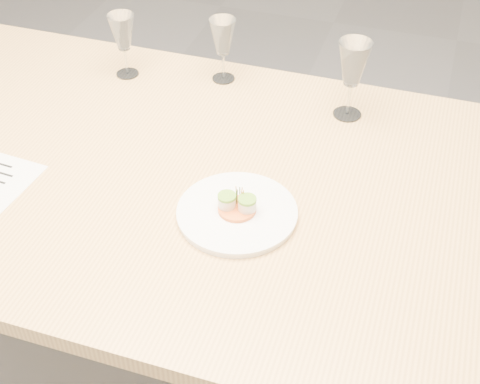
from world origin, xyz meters
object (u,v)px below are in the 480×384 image
(dinner_plate, at_px, (237,212))
(wine_glass_2, at_px, (223,38))
(dining_table, at_px, (155,187))
(wine_glass_1, at_px, (123,34))
(wine_glass_3, at_px, (353,65))

(dinner_plate, relative_size, wine_glass_2, 1.45)
(dining_table, distance_m, wine_glass_1, 0.46)
(wine_glass_3, bearing_deg, dining_table, -138.57)
(wine_glass_2, bearing_deg, wine_glass_3, -10.55)
(dining_table, bearing_deg, wine_glass_2, 85.56)
(wine_glass_2, bearing_deg, wine_glass_1, -167.29)
(dining_table, height_order, dinner_plate, dinner_plate)
(wine_glass_2, height_order, wine_glass_3, wine_glass_3)
(wine_glass_1, bearing_deg, wine_glass_2, 12.71)
(dinner_plate, distance_m, wine_glass_2, 0.56)
(dinner_plate, distance_m, wine_glass_1, 0.66)
(wine_glass_3, bearing_deg, wine_glass_1, 179.31)
(dining_table, xyz_separation_m, dinner_plate, (0.24, -0.10, 0.08))
(dining_table, relative_size, dinner_plate, 9.41)
(dining_table, height_order, wine_glass_2, wine_glass_2)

